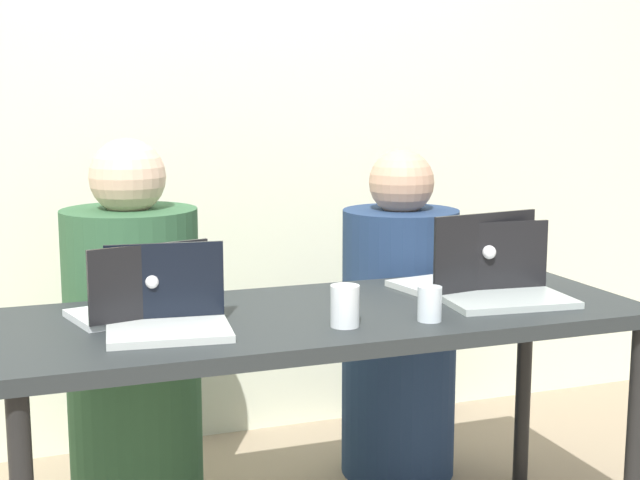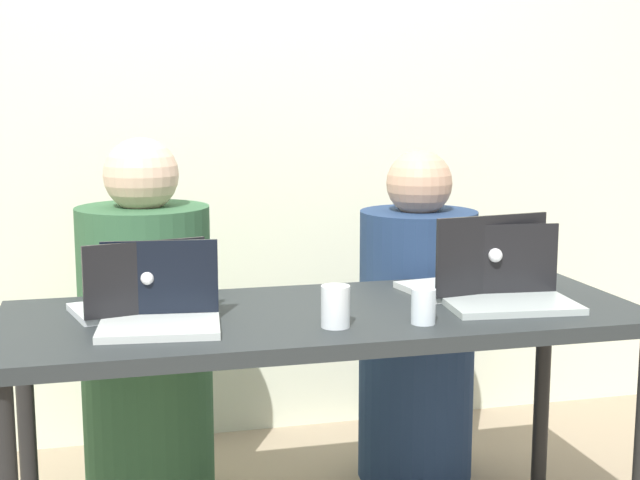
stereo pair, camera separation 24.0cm
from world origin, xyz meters
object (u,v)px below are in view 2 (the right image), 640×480
at_px(laptop_back_right, 475,276).
at_px(laptop_front_right, 507,288).
at_px(water_glass_right, 423,309).
at_px(person_on_left, 147,346).
at_px(water_glass_center, 335,309).
at_px(laptop_front_left, 160,309).
at_px(person_on_right, 417,335).
at_px(laptop_back_left, 139,298).

bearing_deg(laptop_back_right, laptop_front_right, 88.89).
bearing_deg(water_glass_right, person_on_left, 132.84).
height_order(water_glass_right, water_glass_center, water_glass_center).
bearing_deg(laptop_front_left, laptop_front_right, 7.00).
relative_size(laptop_front_right, water_glass_right, 4.07).
relative_size(person_on_right, water_glass_right, 12.58).
bearing_deg(water_glass_center, person_on_left, 122.26).
height_order(laptop_back_left, laptop_front_left, laptop_front_left).
relative_size(person_on_left, water_glass_right, 13.16).
distance_m(person_on_right, laptop_front_left, 1.10).
bearing_deg(laptop_front_left, water_glass_center, -6.87).
bearing_deg(water_glass_center, laptop_front_left, 166.57).
xyz_separation_m(person_on_left, laptop_back_right, (0.92, -0.41, 0.26)).
xyz_separation_m(laptop_back_left, laptop_front_right, (0.98, -0.14, 0.00)).
distance_m(water_glass_right, water_glass_center, 0.22).
height_order(laptop_front_left, laptop_back_right, laptop_back_right).
bearing_deg(water_glass_right, laptop_front_right, 24.17).
relative_size(laptop_front_left, laptop_front_right, 0.87).
distance_m(person_on_right, laptop_front_right, 0.64).
bearing_deg(person_on_left, water_glass_center, 111.74).
xyz_separation_m(laptop_back_left, water_glass_right, (0.69, -0.27, -0.01)).
height_order(laptop_back_right, water_glass_right, laptop_back_right).
relative_size(laptop_back_right, water_glass_right, 4.43).
xyz_separation_m(laptop_front_left, laptop_front_right, (0.94, 0.01, 0.00)).
height_order(person_on_left, person_on_right, person_on_left).
bearing_deg(laptop_back_right, water_glass_center, 18.86).
distance_m(person_on_left, water_glass_center, 0.84).
distance_m(person_on_right, water_glass_right, 0.79).
height_order(laptop_back_left, laptop_front_right, laptop_front_right).
xyz_separation_m(person_on_left, person_on_right, (0.90, 0.00, -0.02)).
distance_m(person_on_left, laptop_back_left, 0.50).
relative_size(laptop_back_left, water_glass_center, 3.44).
height_order(person_on_right, laptop_back_right, person_on_right).
distance_m(person_on_left, water_glass_right, 0.99).
relative_size(laptop_front_left, water_glass_center, 3.02).
bearing_deg(water_glass_center, laptop_back_left, 151.96).
height_order(person_on_right, water_glass_right, person_on_right).
height_order(person_on_right, laptop_front_right, person_on_right).
distance_m(laptop_back_right, water_glass_right, 0.39).
bearing_deg(water_glass_center, person_on_right, 55.41).
bearing_deg(water_glass_right, person_on_right, 70.69).
distance_m(laptop_back_left, laptop_front_left, 0.15).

